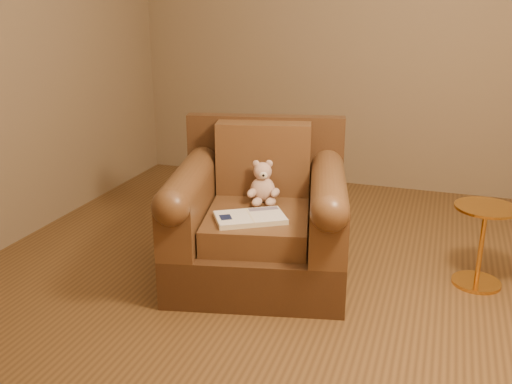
% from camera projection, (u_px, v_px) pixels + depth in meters
% --- Properties ---
extents(floor, '(4.00, 4.00, 0.00)m').
position_uv_depth(floor, '(299.00, 281.00, 3.39)').
color(floor, brown).
rests_on(floor, ground).
extents(armchair, '(1.18, 1.14, 0.90)m').
position_uv_depth(armchair, '(259.00, 219.00, 3.40)').
color(armchair, '#412815').
rests_on(armchair, floor).
extents(teddy_bear, '(0.19, 0.22, 0.26)m').
position_uv_depth(teddy_bear, '(263.00, 186.00, 3.42)').
color(teddy_bear, '#CBA38E').
rests_on(teddy_bear, armchair).
extents(guidebook, '(0.44, 0.39, 0.03)m').
position_uv_depth(guidebook, '(250.00, 218.00, 3.15)').
color(guidebook, beige).
rests_on(guidebook, armchair).
extents(side_table, '(0.35, 0.35, 0.49)m').
position_uv_depth(side_table, '(482.00, 243.00, 3.27)').
color(side_table, gold).
rests_on(side_table, floor).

